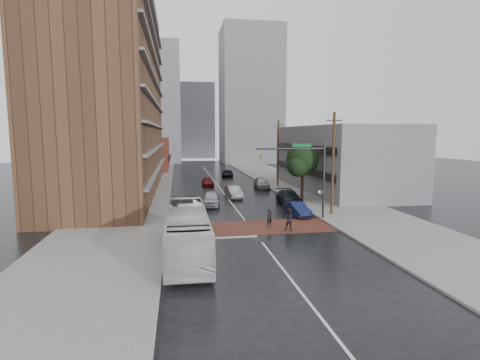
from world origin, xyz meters
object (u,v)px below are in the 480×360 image
object	(u,v)px
transit_bus	(187,231)
car_travel_a	(211,198)
car_travel_b	(234,192)
car_parked_mid	(289,198)
car_travel_c	(208,182)
car_parked_near	(297,209)
suv_travel	(227,173)
car_parked_far	(262,183)
pedestrian_a	(270,218)
pedestrian_b	(289,220)

from	to	relation	value
transit_bus	car_travel_a	xyz separation A→B (m)	(3.05, 16.60, -0.78)
car_travel_b	car_parked_mid	world-z (taller)	car_parked_mid
car_travel_a	car_travel_b	distance (m)	5.62
car_travel_c	car_parked_near	world-z (taller)	car_parked_near
car_travel_c	car_parked_mid	bearing A→B (deg)	-64.30
suv_travel	car_parked_far	xyz separation A→B (m)	(2.95, -15.66, 0.20)
car_parked_near	pedestrian_a	bearing A→B (deg)	-141.11
car_travel_b	car_parked_far	xyz separation A→B (m)	(5.20, 7.35, 0.08)
suv_travel	car_parked_near	distance (m)	34.06
transit_bus	car_parked_mid	distance (m)	19.83
suv_travel	transit_bus	bearing A→B (deg)	-94.58
pedestrian_b	car_parked_mid	world-z (taller)	pedestrian_b
car_travel_a	suv_travel	size ratio (longest dim) A/B	1.08
car_travel_c	car_parked_near	bearing A→B (deg)	-72.40
car_travel_b	car_parked_near	size ratio (longest dim) A/B	1.12
pedestrian_b	transit_bus	bearing A→B (deg)	-125.96
pedestrian_a	suv_travel	bearing A→B (deg)	67.90
car_parked_far	pedestrian_b	bearing A→B (deg)	-93.24
pedestrian_b	car_parked_far	xyz separation A→B (m)	(3.03, 23.77, -0.12)
car_parked_near	car_parked_mid	world-z (taller)	car_parked_mid
pedestrian_b	car_travel_c	xyz separation A→B (m)	(-4.49, 27.63, -0.34)
pedestrian_b	car_travel_b	xyz separation A→B (m)	(-2.17, 16.42, -0.20)
transit_bus	pedestrian_a	distance (m)	9.70
transit_bus	pedestrian_b	world-z (taller)	transit_bus
pedestrian_a	car_parked_far	xyz separation A→B (m)	(4.29, 22.08, 0.04)
car_parked_far	car_travel_c	bearing A→B (deg)	156.89
transit_bus	suv_travel	xyz separation A→B (m)	(8.53, 44.21, -0.98)
car_parked_near	car_parked_far	size ratio (longest dim) A/B	0.83
suv_travel	car_parked_mid	distance (m)	28.49
transit_bus	car_travel_b	bearing A→B (deg)	73.71
pedestrian_b	car_travel_a	size ratio (longest dim) A/B	0.39
car_travel_b	pedestrian_b	bearing A→B (deg)	-86.27
car_parked_mid	pedestrian_a	bearing A→B (deg)	-113.86
pedestrian_a	car_parked_far	size ratio (longest dim) A/B	0.32
car_travel_b	car_travel_c	xyz separation A→B (m)	(-2.32, 11.20, -0.14)
suv_travel	car_parked_near	xyz separation A→B (m)	(2.35, -33.98, 0.04)
pedestrian_a	car_travel_c	xyz separation A→B (m)	(-3.23, 25.94, -0.18)
car_travel_b	transit_bus	bearing A→B (deg)	-110.28
transit_bus	car_parked_near	xyz separation A→B (m)	(10.88, 10.23, -0.94)
transit_bus	suv_travel	bearing A→B (deg)	79.27
pedestrian_a	suv_travel	distance (m)	37.77
car_travel_b	car_parked_far	bearing A→B (deg)	50.90
car_travel_a	car_parked_mid	bearing A→B (deg)	3.05
pedestrian_a	car_travel_b	xyz separation A→B (m)	(-0.91, 14.73, -0.04)
car_travel_c	pedestrian_a	bearing A→B (deg)	-82.63
pedestrian_b	car_parked_far	world-z (taller)	pedestrian_b
car_parked_far	suv_travel	bearing A→B (deg)	104.70
pedestrian_a	pedestrian_b	size ratio (longest dim) A/B	0.83
pedestrian_a	car_parked_far	bearing A→B (deg)	58.94
car_parked_near	transit_bus	bearing A→B (deg)	-143.40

